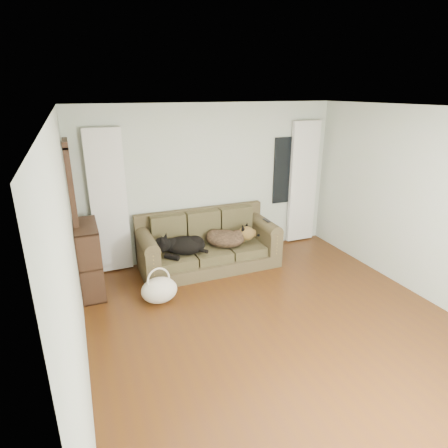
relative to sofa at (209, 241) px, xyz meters
name	(u,v)px	position (x,y,z in m)	size (l,w,h in m)	color
floor	(282,329)	(0.24, -1.97, -0.45)	(5.00, 5.00, 0.00)	#4B290E
ceiling	(295,109)	(0.24, -1.97, 2.15)	(5.00, 5.00, 0.00)	white
wall_back	(211,182)	(0.24, 0.53, 0.85)	(4.50, 0.04, 2.60)	#B8BDB7
wall_left	(72,264)	(-2.01, -1.97, 0.85)	(0.04, 5.00, 2.60)	#B8BDB7
wall_right	(434,208)	(2.49, -1.97, 0.85)	(0.04, 5.00, 2.60)	#B8BDB7
curtain_left	(109,203)	(-1.46, 0.45, 0.70)	(0.55, 0.08, 2.25)	white
curtain_right	(303,183)	(2.04, 0.45, 0.70)	(0.55, 0.08, 2.25)	white
window_pane	(286,170)	(1.69, 0.50, 0.95)	(0.50, 0.03, 1.20)	black
door_casing	(76,220)	(-1.96, 0.07, 0.60)	(0.07, 0.60, 2.10)	black
sofa	(209,241)	(0.00, 0.00, 0.00)	(2.24, 0.97, 0.91)	#453A2A
dog_black_lab	(182,246)	(-0.47, -0.07, 0.03)	(0.65, 0.45, 0.28)	black
dog_shepherd	(227,238)	(0.31, -0.06, 0.04)	(0.68, 0.48, 0.30)	black
tv_remote	(267,220)	(0.99, -0.13, 0.28)	(0.05, 0.19, 0.02)	black
tote_bag	(159,292)	(-1.01, -0.79, -0.29)	(0.50, 0.39, 0.36)	beige
bookshelf	(90,260)	(-1.85, -0.13, 0.05)	(0.31, 0.83, 1.03)	black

